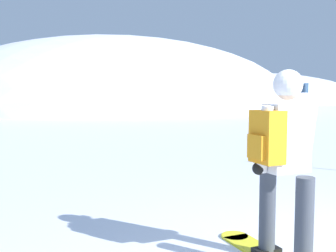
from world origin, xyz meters
name	(u,v)px	position (x,y,z in m)	size (l,w,h in m)	color
ridge_peak_main	(116,108)	(8.91, 35.39, 0.00)	(34.76, 31.28, 13.40)	silver
ridge_peak_far	(257,103)	(35.62, 48.40, 0.00)	(31.90, 28.71, 8.95)	silver
snowboarder_main	(283,163)	(-0.49, 0.73, 0.92)	(0.64, 1.84, 1.71)	yellow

